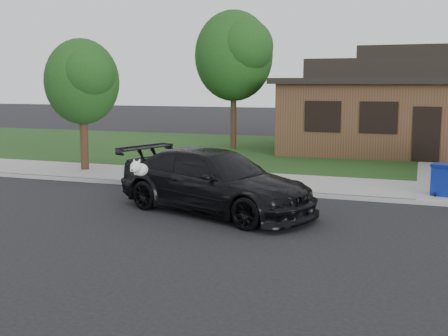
% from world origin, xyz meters
% --- Properties ---
extents(ground, '(120.00, 120.00, 0.00)m').
position_xyz_m(ground, '(0.00, 0.00, 0.00)').
color(ground, black).
rests_on(ground, ground).
extents(sidewalk, '(60.00, 3.00, 0.12)m').
position_xyz_m(sidewalk, '(0.00, 5.00, 0.06)').
color(sidewalk, gray).
rests_on(sidewalk, ground).
extents(curb, '(60.00, 0.12, 0.12)m').
position_xyz_m(curb, '(0.00, 3.50, 0.06)').
color(curb, gray).
rests_on(curb, ground).
extents(lawn, '(60.00, 13.00, 0.13)m').
position_xyz_m(lawn, '(0.00, 13.00, 0.07)').
color(lawn, '#193814').
rests_on(lawn, ground).
extents(sedan, '(5.75, 3.83, 1.55)m').
position_xyz_m(sedan, '(-0.94, 0.88, 0.77)').
color(sedan, black).
rests_on(sedan, ground).
extents(recycling_bin, '(0.68, 0.68, 0.88)m').
position_xyz_m(recycling_bin, '(4.41, 4.26, 0.57)').
color(recycling_bin, navy).
rests_on(recycling_bin, sidewalk).
extents(house, '(12.60, 8.60, 4.65)m').
position_xyz_m(house, '(4.00, 15.00, 2.13)').
color(house, '#422B1C').
rests_on(house, ground).
extents(tree_0, '(3.78, 3.60, 6.34)m').
position_xyz_m(tree_0, '(-4.34, 12.88, 4.48)').
color(tree_0, '#332114').
rests_on(tree_0, ground).
extents(tree_2, '(2.73, 2.60, 4.59)m').
position_xyz_m(tree_2, '(-7.38, 5.11, 3.27)').
color(tree_2, '#332114').
rests_on(tree_2, ground).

